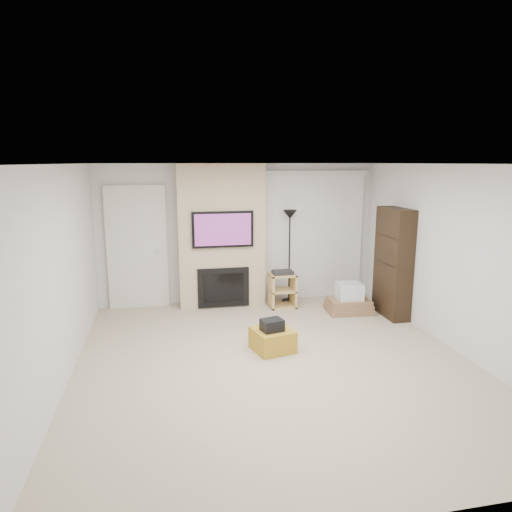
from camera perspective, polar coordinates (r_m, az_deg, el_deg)
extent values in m
cube|color=#B5A68B|center=(6.03, 2.32, -13.08)|extent=(5.00, 5.50, 0.00)
cube|color=white|center=(5.47, 2.54, 11.42)|extent=(5.00, 5.50, 0.00)
cube|color=silver|center=(8.27, -2.13, 2.81)|extent=(5.00, 0.00, 2.50)
cube|color=silver|center=(3.15, 14.75, -12.56)|extent=(5.00, 0.00, 2.50)
cube|color=silver|center=(5.59, -23.34, -2.46)|extent=(0.00, 5.50, 2.50)
cube|color=silver|center=(6.66, 23.79, -0.34)|extent=(0.00, 5.50, 2.50)
cube|color=silver|center=(6.35, 4.34, 11.41)|extent=(0.35, 0.18, 0.01)
cube|color=#AC8522|center=(6.31, 2.08, -10.43)|extent=(0.61, 0.61, 0.30)
cube|color=black|center=(6.18, 2.02, -8.62)|extent=(0.32, 0.28, 0.16)
cube|color=tan|center=(8.02, -4.37, 2.51)|extent=(1.50, 0.40, 2.50)
cube|color=black|center=(7.78, -4.17, 3.34)|extent=(1.05, 0.06, 0.62)
cube|color=#54204E|center=(7.74, -4.14, 3.30)|extent=(0.96, 0.00, 0.54)
cube|color=black|center=(8.01, -4.08, -3.95)|extent=(0.90, 0.04, 0.70)
cube|color=black|center=(7.99, -4.06, -3.99)|extent=(0.70, 0.02, 0.50)
cube|color=silver|center=(8.17, -14.64, 1.04)|extent=(1.02, 0.08, 2.14)
cube|color=beige|center=(8.19, -14.62, 0.75)|extent=(0.90, 0.05, 2.05)
cylinder|color=silver|center=(8.13, -12.23, 0.61)|extent=(0.07, 0.06, 0.07)
cube|color=silver|center=(8.45, 7.44, 10.27)|extent=(1.98, 0.10, 0.08)
cube|color=white|center=(8.57, 7.21, 2.33)|extent=(1.90, 0.03, 2.29)
cylinder|color=black|center=(8.48, 4.11, -5.57)|extent=(0.25, 0.25, 0.03)
cylinder|color=black|center=(8.28, 4.18, -0.34)|extent=(0.03, 0.03, 1.57)
cone|color=black|center=(8.15, 4.27, 5.19)|extent=(0.25, 0.25, 0.16)
cube|color=#DCB368|center=(8.03, 1.89, -4.40)|extent=(0.04, 0.38, 0.60)
cube|color=#DCB368|center=(8.14, 4.71, -4.22)|extent=(0.04, 0.38, 0.60)
cube|color=#DCB368|center=(8.17, 3.29, -6.23)|extent=(0.45, 0.38, 0.03)
cube|color=#DCB368|center=(8.08, 3.31, -4.31)|extent=(0.45, 0.38, 0.03)
cube|color=#DCB368|center=(8.01, 3.33, -2.35)|extent=(0.45, 0.38, 0.03)
cube|color=black|center=(8.00, 3.34, -2.04)|extent=(0.35, 0.25, 0.06)
cube|color=#8B6547|center=(8.04, 11.50, -6.55)|extent=(0.79, 0.62, 0.08)
cube|color=#8B6547|center=(8.01, 11.52, -6.02)|extent=(0.75, 0.58, 0.07)
cube|color=#8B6547|center=(7.99, 11.54, -5.52)|extent=(0.71, 0.55, 0.07)
cube|color=silver|center=(7.94, 11.59, -4.32)|extent=(0.44, 0.40, 0.28)
cube|color=black|center=(7.81, 16.77, -0.82)|extent=(0.30, 0.80, 1.80)
cube|color=black|center=(7.91, 16.45, -4.01)|extent=(0.26, 0.72, 0.02)
cube|color=black|center=(7.80, 16.64, -0.83)|extent=(0.26, 0.72, 0.02)
cube|color=black|center=(7.72, 16.84, 2.43)|extent=(0.26, 0.72, 0.02)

